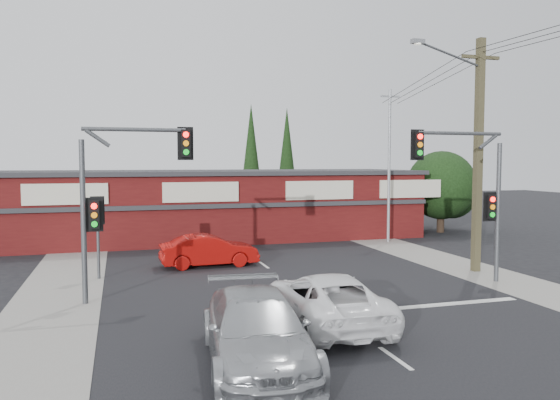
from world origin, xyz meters
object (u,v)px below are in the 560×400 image
object	(u,v)px
white_suv	(326,299)
shop_building	(208,204)
red_sedan	(209,250)
utility_pole	(476,147)
silver_suv	(257,331)

from	to	relation	value
white_suv	shop_building	distance (m)	19.54
white_suv	shop_building	world-z (taller)	shop_building
red_sedan	utility_pole	world-z (taller)	utility_pole
shop_building	white_suv	bearing A→B (deg)	-88.85
white_suv	silver_suv	xyz separation A→B (m)	(-2.72, -2.51, 0.07)
silver_suv	red_sedan	bearing A→B (deg)	91.81
red_sedan	shop_building	xyz separation A→B (m)	(1.46, 9.54, 1.41)
white_suv	utility_pole	distance (m)	11.49
red_sedan	shop_building	bearing A→B (deg)	-11.10
silver_suv	utility_pole	bearing A→B (deg)	40.17
silver_suv	utility_pole	distance (m)	14.88
red_sedan	utility_pole	xyz separation A→B (m)	(10.82, -4.46, 4.67)
utility_pole	shop_building	bearing A→B (deg)	123.76
silver_suv	red_sedan	xyz separation A→B (m)	(0.87, 12.45, -0.10)
shop_building	utility_pole	xyz separation A→B (m)	(9.36, -14.00, 3.26)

